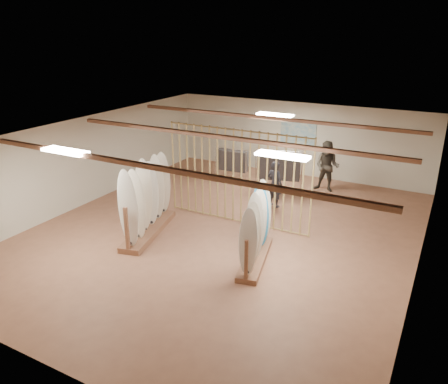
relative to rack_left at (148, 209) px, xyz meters
The scene contains 16 objects.
floor 2.22m from the rack_left, 30.02° to the left, with size 12.00×12.00×0.00m, color #9B654B.
ceiling 2.95m from the rack_left, 30.02° to the left, with size 12.00×12.00×0.00m, color gray.
wall_back 7.31m from the rack_left, 75.54° to the left, with size 12.00×12.00×0.00m, color beige.
wall_front 5.31m from the rack_left, 69.83° to the right, with size 12.00×12.00×0.00m, color beige.
wall_left 3.42m from the rack_left, 161.73° to the left, with size 12.00×12.00×0.00m, color beige.
wall_right 6.93m from the rack_left, ahead, with size 12.00×12.00×0.00m, color beige.
ceiling_slats 2.89m from the rack_left, 30.02° to the left, with size 9.50×6.12×0.10m, color brown.
light_panels 2.91m from the rack_left, 30.02° to the left, with size 1.20×0.35×0.06m, color white.
bamboo_partition 2.68m from the rack_left, 45.51° to the left, with size 4.45×0.05×2.78m.
poster 7.31m from the rack_left, 75.50° to the left, with size 1.40×0.03×0.90m, color teal.
rack_left is the anchor object (origin of this frame).
rack_right 3.27m from the rack_left, ahead, with size 1.00×2.29×1.80m.
clothing_rack_a 4.91m from the rack_left, 88.95° to the left, with size 1.24×0.36×1.33m.
clothing_rack_b 4.95m from the rack_left, 65.23° to the left, with size 1.47×0.74×1.62m.
shopper_a 4.21m from the rack_left, 56.43° to the left, with size 0.62×0.42×1.70m, color #25252D.
shopper_b 6.63m from the rack_left, 59.40° to the left, with size 0.97×0.76×2.02m, color #3E3830.
Camera 1 is at (5.26, -9.78, 5.34)m, focal length 35.00 mm.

